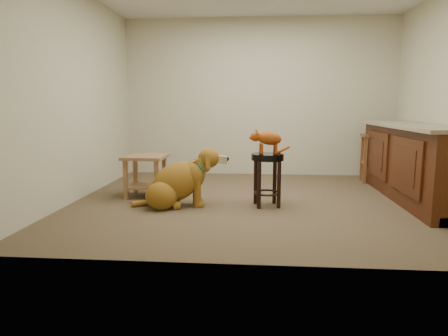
# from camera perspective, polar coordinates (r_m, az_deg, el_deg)

# --- Properties ---
(floor) EXTENTS (4.50, 4.00, 0.01)m
(floor) POSITION_cam_1_polar(r_m,az_deg,el_deg) (4.95, 4.94, -4.76)
(floor) COLOR brown
(floor) RESTS_ON ground
(room_shell) EXTENTS (4.54, 4.04, 2.62)m
(room_shell) POSITION_cam_1_polar(r_m,az_deg,el_deg) (4.84, 5.21, 14.93)
(room_shell) COLOR beige
(room_shell) RESTS_ON ground
(cabinet_run) EXTENTS (0.70, 2.56, 0.94)m
(cabinet_run) POSITION_cam_1_polar(r_m,az_deg,el_deg) (5.52, 25.63, 0.47)
(cabinet_run) COLOR #49200D
(cabinet_run) RESTS_ON ground
(padded_stool) EXTENTS (0.38, 0.38, 0.62)m
(padded_stool) POSITION_cam_1_polar(r_m,az_deg,el_deg) (4.65, 6.20, -0.14)
(padded_stool) COLOR black
(padded_stool) RESTS_ON ground
(wood_stool) EXTENTS (0.44, 0.44, 0.74)m
(wood_stool) POSITION_cam_1_polar(r_m,az_deg,el_deg) (6.51, 20.70, 1.42)
(wood_stool) COLOR brown
(wood_stool) RESTS_ON ground
(side_table) EXTENTS (0.52, 0.52, 0.53)m
(side_table) POSITION_cam_1_polar(r_m,az_deg,el_deg) (5.23, -11.15, -0.22)
(side_table) COLOR #8C6341
(side_table) RESTS_ON ground
(golden_retriever) EXTENTS (1.13, 0.62, 0.73)m
(golden_retriever) POSITION_cam_1_polar(r_m,az_deg,el_deg) (4.68, -6.67, -2.17)
(golden_retriever) COLOR brown
(golden_retriever) RESTS_ON ground
(tabby_kitten) EXTENTS (0.48, 0.25, 0.31)m
(tabby_kitten) POSITION_cam_1_polar(r_m,az_deg,el_deg) (4.61, 6.13, 4.14)
(tabby_kitten) COLOR #963F0F
(tabby_kitten) RESTS_ON padded_stool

